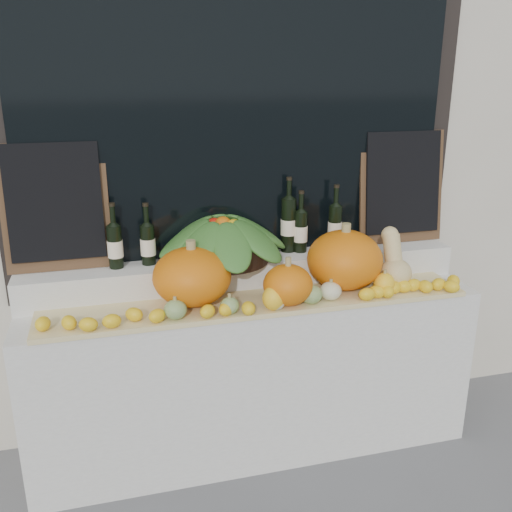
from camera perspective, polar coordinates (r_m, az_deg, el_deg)
The scene contains 18 objects.
storefront_facade at distance 3.40m, azimuth -3.73°, elevation 22.70°, with size 7.00×0.94×4.50m.
display_sill at distance 3.11m, azimuth -0.36°, elevation -11.52°, with size 2.30×0.55×0.88m, color silver.
rear_tier at distance 3.02m, azimuth -1.10°, elevation -1.56°, with size 2.30×0.25×0.16m, color silver.
straw_bedding at distance 2.80m, azimuth 0.26°, elevation -4.73°, with size 2.10×0.32×0.03m, color tan.
pumpkin_left at distance 2.73m, azimuth -6.41°, elevation -2.04°, with size 0.38×0.38×0.28m, color orange.
pumpkin_right at distance 2.94m, azimuth 8.85°, elevation -0.38°, with size 0.39×0.39×0.30m, color orange.
pumpkin_center at distance 2.73m, azimuth 3.21°, elevation -2.89°, with size 0.24×0.24×0.20m, color orange.
butternut_squash at distance 3.03m, azimuth 13.66°, elevation -0.76°, with size 0.17×0.22×0.30m.
decorative_gourds at distance 2.73m, azimuth 3.69°, elevation -4.02°, with size 1.15×0.15×0.14m.
lemon_heap at distance 2.68m, azimuth 0.88°, elevation -4.77°, with size 2.20×0.16×0.06m, color yellow, non-canonical shape.
produce_bowl at distance 2.92m, azimuth -3.29°, elevation 1.75°, with size 0.71×0.71×0.24m.
wine_bottle_far_left at distance 2.89m, azimuth -13.92°, elevation 1.00°, with size 0.08×0.08×0.33m.
wine_bottle_near_left at distance 2.91m, azimuth -10.76°, elevation 1.20°, with size 0.08×0.08×0.32m.
wine_bottle_tall at distance 3.06m, azimuth 3.26°, elevation 3.19°, with size 0.08×0.08×0.40m.
wine_bottle_near_right at distance 3.07m, azimuth 4.47°, elevation 2.53°, with size 0.08×0.08×0.33m.
wine_bottle_far_right at distance 3.12m, azimuth 7.89°, elevation 2.93°, with size 0.08×0.08×0.36m.
chalkboard_left at distance 2.90m, azimuth -19.46°, elevation 4.82°, with size 0.50×0.10×0.62m.
chalkboard_right at distance 3.30m, azimuth 14.41°, elevation 6.87°, with size 0.50×0.10×0.62m.
Camera 1 is at (-0.67, -1.08, 2.00)m, focal length 40.00 mm.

